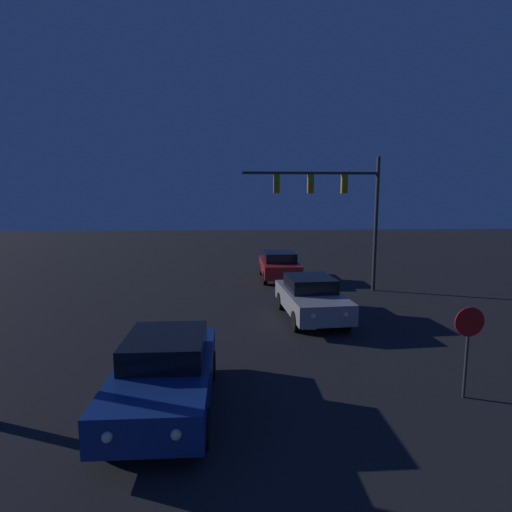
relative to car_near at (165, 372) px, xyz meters
name	(u,v)px	position (x,y,z in m)	size (l,w,h in m)	color
car_near	(165,372)	(0.00, 0.00, 0.00)	(2.07, 4.65, 1.60)	navy
car_mid	(311,297)	(4.48, 6.44, 0.00)	(2.32, 4.74, 1.60)	#99999E
car_far	(279,265)	(4.11, 13.96, 0.00)	(2.06, 4.64, 1.60)	#B21E1E
traffic_signal_mast	(338,199)	(6.58, 10.93, 3.74)	(6.67, 0.30, 6.60)	#2D2D2D
stop_sign	(468,335)	(6.83, 0.05, 0.68)	(0.68, 0.07, 2.17)	#2D2D2D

